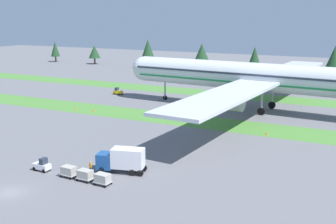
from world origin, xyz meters
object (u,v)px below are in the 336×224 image
airliner (259,77)px  cargo_dolly_lead (69,171)px  cargo_dolly_second (85,174)px  taxiway_marker_1 (76,109)px  taxiway_marker_0 (94,110)px  catering_truck (122,159)px  pushback_tractor (118,92)px  ground_crew_marshaller (90,167)px  cargo_dolly_third (102,178)px  baggage_tug (42,165)px  taxiway_marker_2 (267,133)px

airliner → cargo_dolly_lead: bearing=170.9°
cargo_dolly_second → taxiway_marker_1: 45.09m
cargo_dolly_second → taxiway_marker_0: bearing=37.0°
airliner → catering_truck: (-6.87, -48.07, -6.01)m
pushback_tractor → ground_crew_marshaller: 61.11m
pushback_tractor → ground_crew_marshaller: (30.04, -53.21, 0.13)m
catering_truck → pushback_tractor: (-33.89, 50.99, -1.14)m
airliner → cargo_dolly_third: bearing=177.0°
pushback_tractor → cargo_dolly_lead: bearing=31.0°
baggage_tug → pushback_tractor: (-23.30, 55.63, 0.00)m
ground_crew_marshaller → taxiway_marker_0: 39.59m
baggage_tug → ground_crew_marshaller: 7.17m
ground_crew_marshaller → taxiway_marker_0: ground_crew_marshaller is taller
taxiway_marker_0 → pushback_tractor: bearing=108.6°
catering_truck → taxiway_marker_0: bearing=27.1°
pushback_tractor → taxiway_marker_0: pushback_tractor is taller
cargo_dolly_third → taxiway_marker_1: (-31.93, 34.61, -0.62)m
taxiway_marker_1 → airliner: bearing=25.7°
baggage_tug → cargo_dolly_second: 7.93m
cargo_dolly_lead → taxiway_marker_1: bearing=39.6°
baggage_tug → cargo_dolly_third: size_ratio=1.17×
baggage_tug → cargo_dolly_third: baggage_tug is taller
taxiway_marker_1 → cargo_dolly_third: bearing=-47.3°
baggage_tug → cargo_dolly_lead: (5.02, -0.21, 0.10)m
pushback_tractor → taxiway_marker_1: (2.18, -21.47, -0.51)m
taxiway_marker_1 → taxiway_marker_2: (45.43, -0.83, 0.02)m
pushback_tractor → taxiway_marker_2: bearing=69.0°
cargo_dolly_second → ground_crew_marshaller: 2.99m
catering_truck → cargo_dolly_second: bearing=137.0°
airliner → cargo_dolly_third: (-6.65, -53.17, -7.04)m
cargo_dolly_lead → taxiway_marker_0: (-21.25, 34.86, -0.61)m
airliner → baggage_tug: 55.99m
baggage_tug → pushback_tractor: size_ratio=0.99×
baggage_tug → taxiway_marker_2: size_ratio=4.12×
taxiway_marker_2 → baggage_tug: bearing=-126.1°
ground_crew_marshaller → airliner: bearing=-67.8°
baggage_tug → cargo_dolly_lead: size_ratio=1.17×
cargo_dolly_second → taxiway_marker_2: 37.45m
ground_crew_marshaller → taxiway_marker_0: (-22.97, 32.23, -0.64)m
baggage_tug → ground_crew_marshaller: baggage_tug is taller
baggage_tug → pushback_tractor: same height
airliner → cargo_dolly_second: bearing=173.9°
baggage_tug → taxiway_marker_0: bearing=27.5°
cargo_dolly_lead → pushback_tractor: bearing=29.3°
pushback_tractor → ground_crew_marshaller: pushback_tractor is taller
airliner → ground_crew_marshaller: size_ratio=49.23×
airliner → cargo_dolly_lead: 54.82m
cargo_dolly_second → cargo_dolly_third: size_ratio=1.00×
airliner → cargo_dolly_second: size_ratio=37.90×
airliner → cargo_dolly_second: (-9.55, -53.05, -7.04)m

